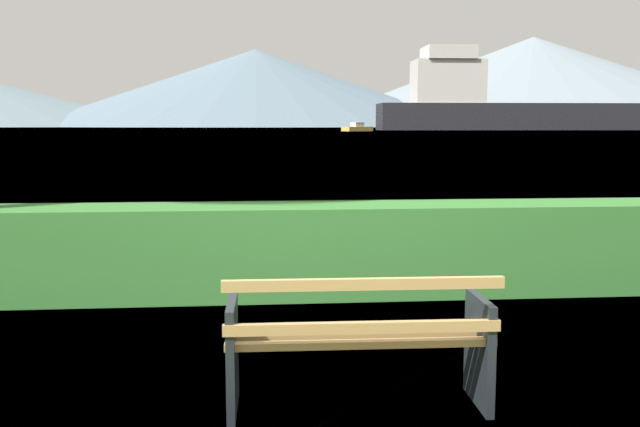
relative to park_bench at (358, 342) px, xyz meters
The scene contains 7 objects.
ground_plane 0.43m from the park_bench, 88.88° to the left, with size 1400.00×1400.00×0.00m, color #4C6B33.
water_surface 308.95m from the park_bench, 90.00° to the left, with size 620.00×620.00×0.00m, color slate.
park_bench is the anchor object (origin of this frame).
hedge_row 3.02m from the park_bench, 89.98° to the left, with size 13.87×0.83×0.92m, color #387A33.
cargo_ship_large 226.68m from the park_bench, 67.92° to the left, with size 115.51×16.75×24.86m.
fishing_boat_near 178.10m from the park_bench, 81.92° to the left, with size 8.49×7.34×2.23m.
distant_hills 589.69m from the park_bench, 82.18° to the left, with size 820.35×401.39×75.17m.
Camera 1 is at (-0.60, -4.21, 1.72)m, focal length 40.22 mm.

